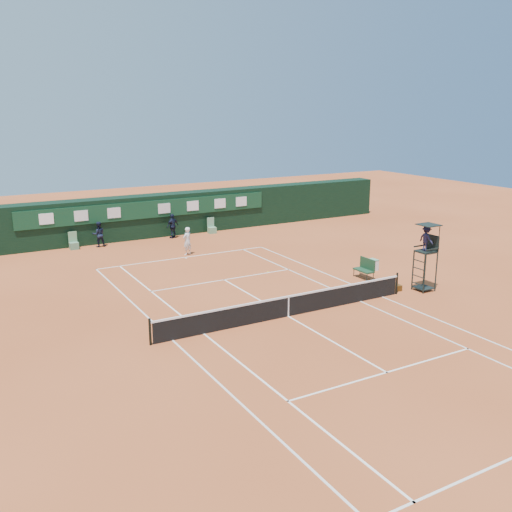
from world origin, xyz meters
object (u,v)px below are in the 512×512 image
at_px(cooler, 372,265).
at_px(umpire_chair, 426,243).
at_px(player, 187,241).
at_px(tennis_net, 288,306).
at_px(player_bench, 365,267).

bearing_deg(cooler, umpire_chair, -92.68).
bearing_deg(player, cooler, 109.03).
xyz_separation_m(tennis_net, cooler, (8.19, 3.92, -0.18)).
distance_m(umpire_chair, player, 14.85).
xyz_separation_m(player_bench, cooler, (1.34, 1.00, -0.27)).
bearing_deg(umpire_chair, tennis_net, 178.32).
distance_m(tennis_net, umpire_chair, 8.23).
relative_size(player_bench, player, 0.68).
relative_size(tennis_net, player, 7.29).
distance_m(cooler, player, 11.54).
distance_m(umpire_chair, player_bench, 3.84).
bearing_deg(cooler, tennis_net, -154.43).
bearing_deg(umpire_chair, player, 120.81).
bearing_deg(cooler, player, 132.29).
relative_size(umpire_chair, player, 1.93).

